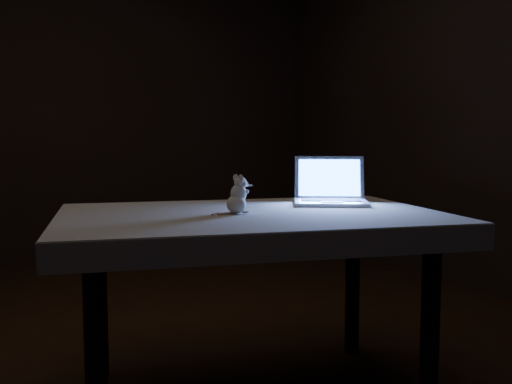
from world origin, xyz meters
TOP-DOWN VIEW (x-y plane):
  - floor at (0.00, 0.00)m, footprint 5.00×5.00m
  - back_wall at (0.00, 2.50)m, footprint 4.50×0.04m
  - table at (0.31, -0.37)m, footprint 1.43×1.09m
  - tablecloth at (0.34, -0.36)m, footprint 1.60×1.33m
  - laptop at (0.71, -0.30)m, footprint 0.39×0.37m
  - plush_mouse at (0.25, -0.38)m, footprint 0.13×0.13m

SIDE VIEW (x-z plane):
  - floor at x=0.00m, z-range 0.00..0.00m
  - table at x=0.31m, z-range 0.00..0.68m
  - tablecloth at x=0.34m, z-range 0.61..0.69m
  - plush_mouse at x=0.25m, z-range 0.69..0.83m
  - laptop at x=0.71m, z-range 0.69..0.89m
  - back_wall at x=0.00m, z-range 0.00..2.60m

